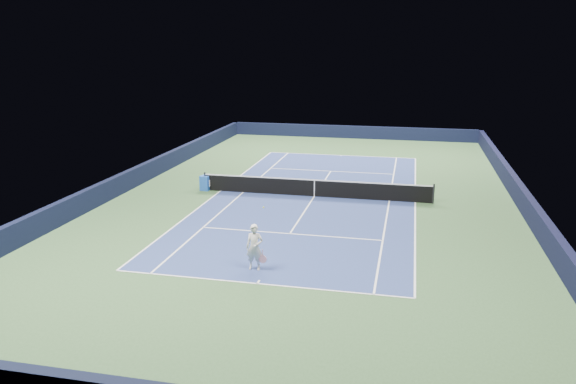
# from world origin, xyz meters

# --- Properties ---
(ground) EXTENTS (40.00, 40.00, 0.00)m
(ground) POSITION_xyz_m (0.00, 0.00, 0.00)
(ground) COLOR #30502C
(ground) RESTS_ON ground
(wall_far) EXTENTS (22.00, 0.35, 1.10)m
(wall_far) POSITION_xyz_m (0.00, 19.82, 0.55)
(wall_far) COLOR black
(wall_far) RESTS_ON ground
(wall_right) EXTENTS (0.35, 40.00, 1.10)m
(wall_right) POSITION_xyz_m (10.82, 0.00, 0.55)
(wall_right) COLOR black
(wall_right) RESTS_ON ground
(wall_left) EXTENTS (0.35, 40.00, 1.10)m
(wall_left) POSITION_xyz_m (-10.82, 0.00, 0.55)
(wall_left) COLOR black
(wall_left) RESTS_ON ground
(court_surface) EXTENTS (10.97, 23.77, 0.01)m
(court_surface) POSITION_xyz_m (0.00, 0.00, 0.00)
(court_surface) COLOR navy
(court_surface) RESTS_ON ground
(baseline_far) EXTENTS (10.97, 0.08, 0.00)m
(baseline_far) POSITION_xyz_m (0.00, 11.88, 0.01)
(baseline_far) COLOR white
(baseline_far) RESTS_ON ground
(baseline_near) EXTENTS (10.97, 0.08, 0.00)m
(baseline_near) POSITION_xyz_m (0.00, -11.88, 0.01)
(baseline_near) COLOR white
(baseline_near) RESTS_ON ground
(sideline_doubles_right) EXTENTS (0.08, 23.77, 0.00)m
(sideline_doubles_right) POSITION_xyz_m (5.49, 0.00, 0.01)
(sideline_doubles_right) COLOR white
(sideline_doubles_right) RESTS_ON ground
(sideline_doubles_left) EXTENTS (0.08, 23.77, 0.00)m
(sideline_doubles_left) POSITION_xyz_m (-5.49, 0.00, 0.01)
(sideline_doubles_left) COLOR white
(sideline_doubles_left) RESTS_ON ground
(sideline_singles_right) EXTENTS (0.08, 23.77, 0.00)m
(sideline_singles_right) POSITION_xyz_m (4.12, 0.00, 0.01)
(sideline_singles_right) COLOR white
(sideline_singles_right) RESTS_ON ground
(sideline_singles_left) EXTENTS (0.08, 23.77, 0.00)m
(sideline_singles_left) POSITION_xyz_m (-4.12, 0.00, 0.01)
(sideline_singles_left) COLOR white
(sideline_singles_left) RESTS_ON ground
(service_line_far) EXTENTS (8.23, 0.08, 0.00)m
(service_line_far) POSITION_xyz_m (0.00, 6.40, 0.01)
(service_line_far) COLOR white
(service_line_far) RESTS_ON ground
(service_line_near) EXTENTS (8.23, 0.08, 0.00)m
(service_line_near) POSITION_xyz_m (0.00, -6.40, 0.01)
(service_line_near) COLOR white
(service_line_near) RESTS_ON ground
(center_service_line) EXTENTS (0.08, 12.80, 0.00)m
(center_service_line) POSITION_xyz_m (0.00, 0.00, 0.01)
(center_service_line) COLOR white
(center_service_line) RESTS_ON ground
(center_mark_far) EXTENTS (0.08, 0.30, 0.00)m
(center_mark_far) POSITION_xyz_m (0.00, 11.73, 0.01)
(center_mark_far) COLOR white
(center_mark_far) RESTS_ON ground
(center_mark_near) EXTENTS (0.08, 0.30, 0.00)m
(center_mark_near) POSITION_xyz_m (0.00, -11.73, 0.01)
(center_mark_near) COLOR white
(center_mark_near) RESTS_ON ground
(tennis_net) EXTENTS (12.90, 0.10, 1.07)m
(tennis_net) POSITION_xyz_m (0.00, 0.00, 0.50)
(tennis_net) COLOR black
(tennis_net) RESTS_ON ground
(sponsor_cube) EXTENTS (0.61, 0.54, 0.85)m
(sponsor_cube) POSITION_xyz_m (-6.40, 0.01, 0.43)
(sponsor_cube) COLOR blue
(sponsor_cube) RESTS_ON ground
(tennis_player) EXTENTS (0.81, 1.26, 2.19)m
(tennis_player) POSITION_xyz_m (-0.43, -10.63, 0.89)
(tennis_player) COLOR silver
(tennis_player) RESTS_ON ground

